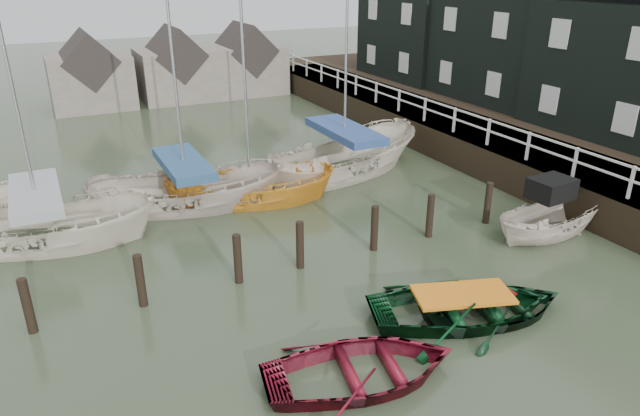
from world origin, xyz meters
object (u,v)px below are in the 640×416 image
motorboat (549,229)px  sailboat_d (344,171)px  rowboat_green (460,318)px  rowboat_dkgreen (495,316)px  rowboat_red (362,380)px  sailboat_c (251,200)px  sailboat_a (45,241)px  sailboat_b (187,204)px

motorboat → sailboat_d: (-3.09, 7.86, -0.04)m
rowboat_green → rowboat_dkgreen: rowboat_green is taller
rowboat_red → sailboat_c: 10.18m
rowboat_red → sailboat_c: sailboat_c is taller
rowboat_dkgreen → motorboat: motorboat is taller
sailboat_a → sailboat_c: bearing=-67.7°
sailboat_c → rowboat_dkgreen: bearing=-142.7°
sailboat_b → sailboat_d: (6.62, 0.59, -0.00)m
rowboat_dkgreen → sailboat_b: bearing=34.8°
sailboat_c → sailboat_d: 4.61m
rowboat_dkgreen → sailboat_c: sailboat_c is taller
sailboat_b → sailboat_a: bearing=117.5°
rowboat_green → sailboat_a: 12.44m
rowboat_red → sailboat_a: (-5.48, 9.74, 0.06)m
sailboat_d → rowboat_red: bearing=138.9°
motorboat → sailboat_d: size_ratio=0.38×
sailboat_a → sailboat_b: bearing=-59.5°
sailboat_b → sailboat_d: bearing=-68.7°
sailboat_b → rowboat_green: bearing=-141.0°
sailboat_c → rowboat_green: bearing=-146.8°
rowboat_dkgreen → sailboat_c: (-2.74, 9.54, 0.01)m
sailboat_d → motorboat: bearing=-172.6°
sailboat_b → rowboat_dkgreen: bearing=-137.9°
sailboat_c → motorboat: bearing=-110.4°
rowboat_green → motorboat: bearing=-47.4°
sailboat_d → sailboat_b: bearing=81.1°
rowboat_red → sailboat_c: (1.30, 10.10, 0.01)m
rowboat_green → sailboat_c: size_ratio=0.45×
motorboat → sailboat_a: (-14.33, 6.35, -0.03)m
rowboat_red → sailboat_c: size_ratio=0.41×
rowboat_red → sailboat_a: sailboat_a is taller
rowboat_green → rowboat_dkgreen: 0.86m
rowboat_dkgreen → sailboat_c: 9.92m
rowboat_dkgreen → sailboat_d: bearing=-0.2°
rowboat_green → sailboat_b: sailboat_b is taller
sailboat_c → sailboat_d: size_ratio=0.84×
rowboat_green → sailboat_b: size_ratio=0.37×
rowboat_green → motorboat: size_ratio=0.99×
rowboat_red → rowboat_green: rowboat_green is taller
rowboat_dkgreen → motorboat: size_ratio=0.81×
motorboat → sailboat_b: 12.12m
rowboat_red → rowboat_dkgreen: 4.08m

